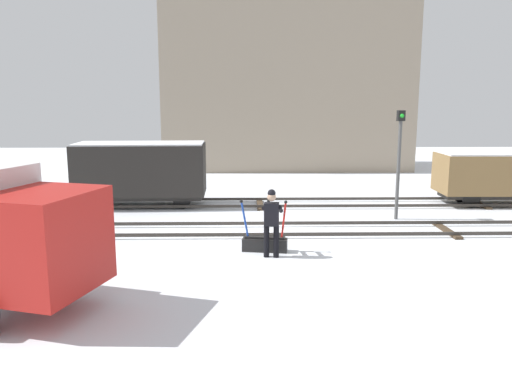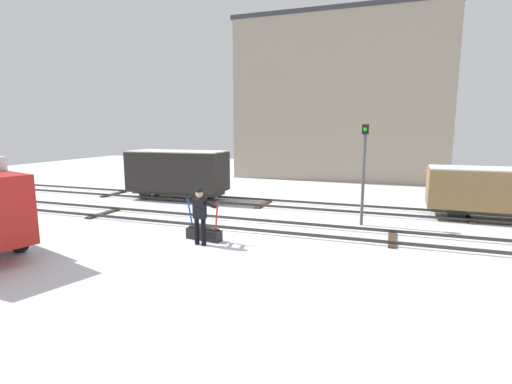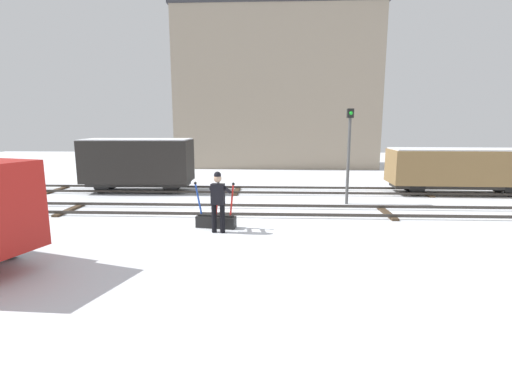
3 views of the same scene
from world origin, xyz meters
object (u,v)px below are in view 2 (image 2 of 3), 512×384
Objects in this scene: rail_worker at (200,212)px; signal_post at (364,164)px; freight_car_near_switch at (178,172)px; switch_lever_frame at (204,233)px.

rail_worker is 0.48× the size of signal_post.
freight_car_near_switch reaches higher than rail_worker.
switch_lever_frame is at bearing -54.98° from freight_car_near_switch.
rail_worker is at bearing -137.05° from signal_post.
freight_car_near_switch reaches higher than switch_lever_frame.
signal_post is at bearing -16.27° from freight_car_near_switch.
switch_lever_frame is at bearing 115.48° from rail_worker.
rail_worker is 6.44m from signal_post.
freight_car_near_switch is at bearing 165.46° from signal_post.
rail_worker reaches higher than switch_lever_frame.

